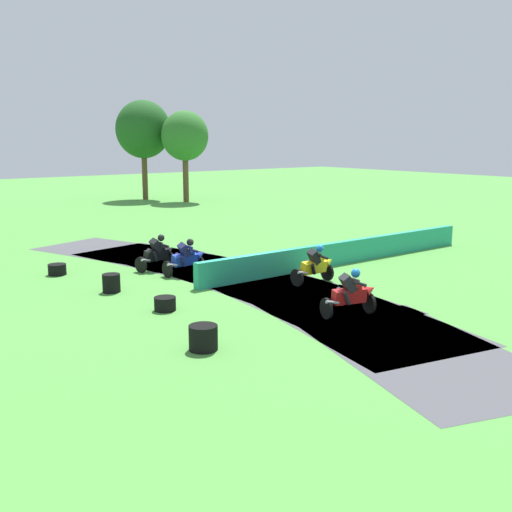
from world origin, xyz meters
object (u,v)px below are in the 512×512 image
Objects in this scene: motorcycle_trailing_blue at (187,258)px; tire_stack_mid_a at (165,304)px; motorcycle_fourth_black at (158,253)px; tire_stack_near at (203,338)px; tire_stack_mid_b at (111,283)px; tire_stack_far at (57,269)px; motorcycle_chase_yellow at (316,265)px; motorcycle_lead_red at (352,293)px.

tire_stack_mid_a is at bearing -128.80° from motorcycle_trailing_blue.
tire_stack_mid_a is (-2.52, -5.08, -0.45)m from motorcycle_fourth_black.
tire_stack_near is 3.63m from tire_stack_mid_a.
tire_stack_mid_b is 0.92× the size of tire_stack_far.
motorcycle_chase_yellow is at bearing -1.90° from tire_stack_mid_a.
motorcycle_trailing_blue reaches higher than tire_stack_mid_b.
tire_stack_near reaches higher than tire_stack_mid_a.
tire_stack_far is at bearing 98.31° from tire_stack_mid_b.
tire_stack_mid_b is (-3.26, -0.69, -0.35)m from motorcycle_trailing_blue.
motorcycle_trailing_blue reaches higher than tire_stack_far.
tire_stack_mid_b is (-6.11, 3.14, -0.35)m from motorcycle_chase_yellow.
motorcycle_fourth_black is 3.70m from tire_stack_far.
motorcycle_chase_yellow is 2.43× the size of tire_stack_near.
tire_stack_near is (-6.68, -3.32, -0.35)m from motorcycle_chase_yellow.
motorcycle_fourth_black is (-0.40, 1.45, 0.00)m from motorcycle_trailing_blue.
motorcycle_chase_yellow is at bearing 26.40° from tire_stack_near.
motorcycle_chase_yellow is 5.79m from tire_stack_mid_a.
motorcycle_lead_red is at bearing -43.69° from tire_stack_mid_a.
motorcycle_fourth_black is at bearing 105.52° from motorcycle_trailing_blue.
motorcycle_chase_yellow is 2.65× the size of tire_stack_mid_a.
motorcycle_lead_red is 1.00× the size of motorcycle_fourth_black.
motorcycle_chase_yellow is 1.00× the size of motorcycle_trailing_blue.
motorcycle_trailing_blue is at bearing 61.76° from tire_stack_near.
tire_stack_mid_b is at bearing -81.69° from tire_stack_far.
motorcycle_trailing_blue is 2.44× the size of tire_stack_near.
tire_stack_mid_a is 2.97m from tire_stack_mid_b.
tire_stack_mid_b reaches higher than tire_stack_far.
motorcycle_lead_red reaches higher than tire_stack_mid_b.
motorcycle_lead_red is at bearing -57.62° from tire_stack_mid_b.
motorcycle_trailing_blue reaches higher than tire_stack_near.
motorcycle_lead_red reaches higher than motorcycle_fourth_black.
motorcycle_lead_red is at bearing -82.59° from motorcycle_trailing_blue.
motorcycle_trailing_blue is 4.78m from tire_stack_far.
tire_stack_mid_a is (-3.88, 3.70, -0.46)m from motorcycle_lead_red.
motorcycle_fourth_black reaches higher than motorcycle_trailing_blue.
motorcycle_chase_yellow is (1.89, 3.51, -0.01)m from motorcycle_lead_red.
tire_stack_far is at bearing 156.94° from motorcycle_fourth_black.
motorcycle_fourth_black is 2.85× the size of tire_stack_mid_b.
motorcycle_fourth_black is 2.47× the size of tire_stack_near.
motorcycle_chase_yellow reaches higher than tire_stack_near.
motorcycle_fourth_black reaches higher than tire_stack_mid_b.
motorcycle_fourth_black is (-1.36, 8.78, -0.01)m from motorcycle_lead_red.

